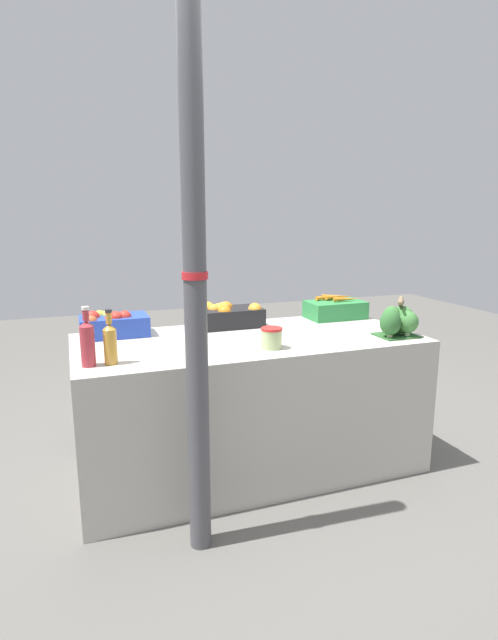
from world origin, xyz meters
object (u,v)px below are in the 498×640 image
at_px(support_pole, 195,302).
at_px(juice_bottle_ruby, 87,342).
at_px(carrot_crate, 335,309).
at_px(pickle_jar, 272,338).
at_px(juice_bottle_amber, 110,342).
at_px(sparrow_bird, 401,302).
at_px(apple_crate, 112,324).
at_px(orange_crate, 230,315).
at_px(broccoli_pile, 398,321).

height_order(support_pole, juice_bottle_ruby, support_pole).
height_order(carrot_crate, pickle_jar, carrot_crate).
bearing_deg(juice_bottle_amber, sparrow_bird, 0.08).
height_order(support_pole, pickle_jar, support_pole).
distance_m(support_pole, sparrow_bird, 1.32).
relative_size(apple_crate, juice_bottle_ruby, 1.36).
xyz_separation_m(orange_crate, juice_bottle_amber, (-0.75, -0.56, 0.03)).
relative_size(orange_crate, sparrow_bird, 3.24).
xyz_separation_m(orange_crate, pickle_jar, (0.05, -0.56, -0.02)).
bearing_deg(sparrow_bird, pickle_jar, 127.53).
relative_size(support_pole, apple_crate, 5.91).
xyz_separation_m(apple_crate, juice_bottle_amber, (-0.05, -0.56, 0.03)).
xyz_separation_m(pickle_jar, sparrow_bird, (0.78, 0.00, 0.14)).
height_order(broccoli_pile, sparrow_bird, sparrow_bird).
xyz_separation_m(apple_crate, orange_crate, (0.70, 0.00, 0.00)).
bearing_deg(pickle_jar, juice_bottle_amber, 179.92).
bearing_deg(juice_bottle_ruby, apple_crate, 74.59).
bearing_deg(carrot_crate, sparrow_bird, -80.27).
bearing_deg(pickle_jar, orange_crate, 94.62).
relative_size(orange_crate, broccoli_pile, 1.57).
xyz_separation_m(juice_bottle_ruby, pickle_jar, (0.90, -0.00, -0.06)).
xyz_separation_m(orange_crate, broccoli_pile, (0.81, -0.56, 0.01)).
relative_size(carrot_crate, pickle_jar, 3.37).
xyz_separation_m(apple_crate, carrot_crate, (1.43, 0.00, -0.01)).
xyz_separation_m(apple_crate, broccoli_pile, (1.51, -0.56, 0.02)).
bearing_deg(carrot_crate, broccoli_pile, -82.28).
xyz_separation_m(broccoli_pile, pickle_jar, (-0.77, 0.01, -0.03)).
bearing_deg(apple_crate, orange_crate, 0.15).
relative_size(apple_crate, juice_bottle_amber, 1.45).
bearing_deg(orange_crate, broccoli_pile, -34.82).
bearing_deg(support_pole, juice_bottle_ruby, 139.44).
height_order(support_pole, carrot_crate, support_pole).
height_order(broccoli_pile, pickle_jar, broccoli_pile).
distance_m(orange_crate, juice_bottle_amber, 0.94).
bearing_deg(apple_crate, sparrow_bird, -19.89).
height_order(juice_bottle_ruby, pickle_jar, juice_bottle_ruby).
bearing_deg(pickle_jar, broccoli_pile, -0.41).
bearing_deg(apple_crate, juice_bottle_ruby, -105.41).
height_order(apple_crate, juice_bottle_amber, juice_bottle_amber).
height_order(support_pole, orange_crate, support_pole).
bearing_deg(carrot_crate, pickle_jar, -140.90).
relative_size(juice_bottle_ruby, pickle_jar, 2.48).
height_order(support_pole, broccoli_pile, support_pole).
height_order(apple_crate, orange_crate, same).
bearing_deg(juice_bottle_amber, apple_crate, 84.37).
distance_m(orange_crate, pickle_jar, 0.56).
distance_m(broccoli_pile, sparrow_bird, 0.11).
xyz_separation_m(carrot_crate, juice_bottle_ruby, (-1.59, -0.56, 0.05)).
xyz_separation_m(orange_crate, carrot_crate, (0.73, 0.00, -0.01)).
height_order(orange_crate, sparrow_bird, sparrow_bird).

